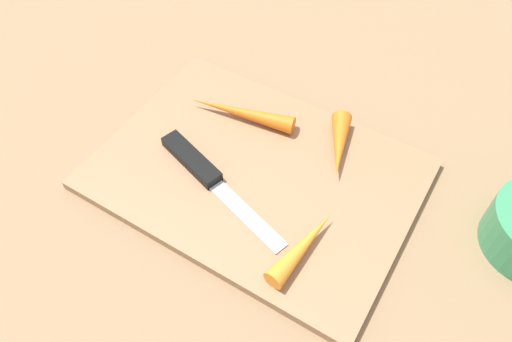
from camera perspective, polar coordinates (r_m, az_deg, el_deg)
The scene contains 6 objects.
ground_plane at distance 0.59m, azimuth 0.00°, elevation -0.72°, with size 1.40×1.40×0.00m, color #8C6D4C.
cutting_board at distance 0.58m, azimuth 0.00°, elevation -0.37°, with size 0.36×0.26×0.01m, color #99704C.
knife at distance 0.58m, azimuth -6.63°, elevation 0.58°, with size 0.20×0.08×0.01m.
carrot_shortest at distance 0.59m, azimuth 9.53°, elevation 3.01°, with size 0.03×0.03×0.09m, color orange.
carrot_medium at distance 0.51m, azimuth 5.38°, elevation -8.59°, with size 0.02×0.02×0.10m, color orange.
carrot_longest at distance 0.62m, azimuth -1.78°, elevation 6.75°, with size 0.02×0.02×0.14m, color orange.
Camera 1 is at (0.19, -0.30, 0.47)m, focal length 34.89 mm.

